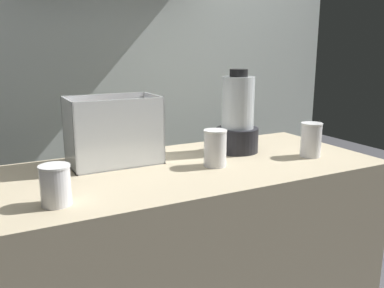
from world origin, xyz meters
TOP-DOWN VIEW (x-y plane):
  - counter at (0.00, 0.00)m, footprint 1.40×0.64m
  - back_wall_unit at (-0.00, 0.77)m, footprint 2.60×0.24m
  - carrot_display_bin at (-0.25, 0.16)m, footprint 0.33×0.20m
  - blender_pitcher at (0.26, 0.10)m, footprint 0.18×0.18m
  - juice_cup_beet_far_left at (-0.51, -0.18)m, footprint 0.09×0.09m
  - juice_cup_pomegranate_left at (0.07, -0.05)m, footprint 0.09×0.09m
  - juice_cup_mango_middle at (0.48, -0.11)m, footprint 0.08×0.08m

SIDE VIEW (x-z plane):
  - counter at x=0.00m, z-range 0.00..0.90m
  - juice_cup_beet_far_left at x=-0.51m, z-range 0.89..1.01m
  - juice_cup_mango_middle at x=0.48m, z-range 0.89..1.03m
  - juice_cup_pomegranate_left at x=0.07m, z-range 0.89..1.03m
  - carrot_display_bin at x=-0.25m, z-range 0.85..1.11m
  - blender_pitcher at x=0.26m, z-range 0.87..1.21m
  - back_wall_unit at x=0.00m, z-range 0.02..2.52m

